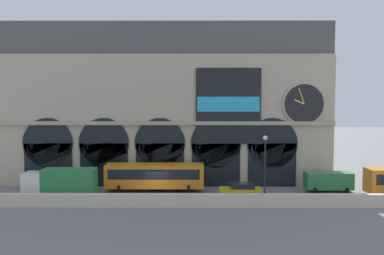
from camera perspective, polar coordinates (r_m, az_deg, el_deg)
name	(u,v)px	position (r m, az deg, el deg)	size (l,w,h in m)	color
ground_plane	(156,196)	(46.43, -4.80, -9.18)	(200.00, 200.00, 0.00)	slate
quay_parapet_wall	(152,200)	(42.06, -5.34, -9.71)	(90.00, 0.70, 1.28)	beige
station_building	(162,106)	(52.41, -4.09, 2.84)	(41.21, 4.96, 19.59)	#B2A891
box_truck_midwest	(61,182)	(47.27, -17.17, -7.00)	(7.50, 2.91, 3.12)	white
bus_center	(155,176)	(48.37, -5.03, -6.47)	(11.00, 3.25, 3.10)	orange
car_mideast	(241,190)	(45.90, 6.54, -8.32)	(4.40, 2.22, 1.55)	gold
van_east	(328,181)	(50.59, 17.83, -6.80)	(5.20, 2.48, 2.20)	#2D7A42
street_lamp_quayside	(265,161)	(42.47, 9.77, -4.43)	(0.44, 0.44, 6.90)	black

